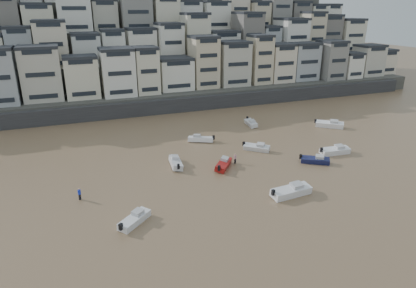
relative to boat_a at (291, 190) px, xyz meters
name	(u,v)px	position (x,y,z in m)	size (l,w,h in m)	color
harbor_wall	(179,104)	(-1.63, 48.46, 0.86)	(140.00, 3.00, 3.50)	#38383A
hillside	(157,44)	(3.11, 88.30, 12.12)	(141.04, 66.00, 50.00)	#4C4C47
boat_a	(291,190)	(0.00, 0.00, 0.00)	(6.49, 2.13, 1.77)	silver
boat_b	(315,159)	(10.18, 8.42, -0.19)	(5.09, 1.67, 1.39)	#151A44
boat_c	(224,164)	(-5.01, 12.19, -0.14)	(5.45, 1.78, 1.49)	#9E1513
boat_d	(335,150)	(16.02, 10.60, -0.07)	(5.96, 1.95, 1.62)	white
boat_e	(257,147)	(3.71, 17.10, -0.18)	(5.19, 1.70, 1.42)	silver
boat_f	(176,162)	(-12.09, 15.71, -0.13)	(5.53, 1.81, 1.51)	silver
boat_g	(330,123)	(25.25, 23.86, -0.01)	(6.40, 2.09, 1.74)	white
boat_h	(201,138)	(-4.19, 25.36, -0.15)	(5.36, 1.75, 1.46)	white
boat_i	(251,122)	(9.80, 31.22, -0.17)	(5.26, 1.72, 1.43)	silver
boat_j	(134,218)	(-21.68, 0.79, -0.17)	(5.24, 1.72, 1.43)	silver
person_blue	(79,194)	(-27.57, 9.36, -0.02)	(0.44, 0.44, 1.74)	#1A2FC3
person_pink	(235,158)	(-2.45, 13.20, -0.02)	(0.44, 0.44, 1.74)	#BC8590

